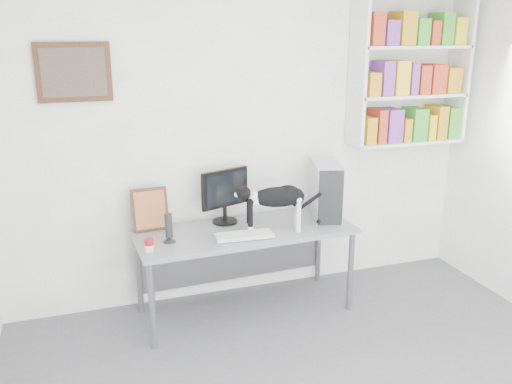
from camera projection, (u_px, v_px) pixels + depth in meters
room at (373, 212)px, 2.61m from camera, size 4.01×4.01×2.70m
bookshelf at (410, 71)px, 4.57m from camera, size 1.03×0.28×1.24m
wall_art at (74, 72)px, 3.84m from camera, size 0.52×0.04×0.42m
desk at (245, 270)px, 4.31m from camera, size 1.71×0.72×0.70m
monitor at (225, 196)px, 4.29m from camera, size 0.47×0.33×0.45m
keyboard at (244, 235)px, 4.03m from camera, size 0.44×0.19×0.03m
pc_tower at (326, 190)px, 4.43m from camera, size 0.32×0.50×0.46m
speaker at (169, 227)px, 3.92m from camera, size 0.10×0.10×0.23m
leaning_print at (150, 209)px, 4.15m from camera, size 0.28×0.12×0.34m
soup_can at (149, 245)px, 3.78m from camera, size 0.08×0.08×0.09m
cat at (276, 208)px, 4.12m from camera, size 0.62×0.27×0.37m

